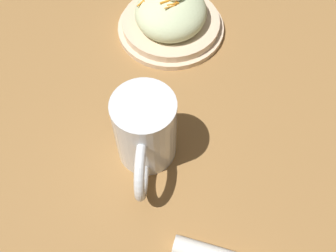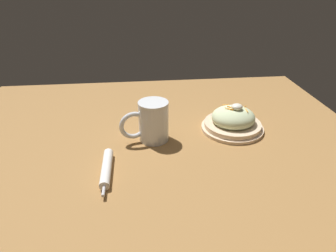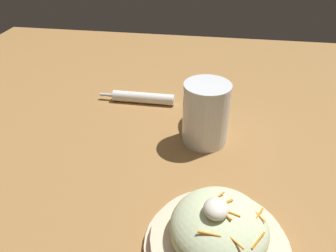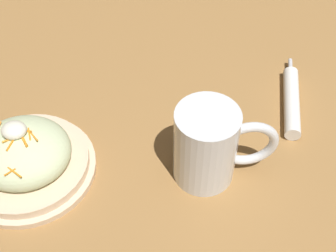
# 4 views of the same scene
# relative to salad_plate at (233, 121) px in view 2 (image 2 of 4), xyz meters

# --- Properties ---
(ground_plane) EXTENTS (1.43, 1.43, 0.00)m
(ground_plane) POSITION_rel_salad_plate_xyz_m (-0.27, -0.18, -0.03)
(ground_plane) COLOR #9E703D
(salad_plate) EXTENTS (0.22, 0.22, 0.10)m
(salad_plate) POSITION_rel_salad_plate_xyz_m (0.00, 0.00, 0.00)
(salad_plate) COLOR beige
(salad_plate) RESTS_ON ground_plane
(beer_mug) EXTENTS (0.16, 0.10, 0.14)m
(beer_mug) POSITION_rel_salad_plate_xyz_m (-0.29, -0.04, 0.03)
(beer_mug) COLOR white
(beer_mug) RESTS_ON ground_plane
(napkin_roll) EXTENTS (0.03, 0.20, 0.03)m
(napkin_roll) POSITION_rel_salad_plate_xyz_m (-0.43, -0.21, -0.02)
(napkin_roll) COLOR white
(napkin_roll) RESTS_ON ground_plane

